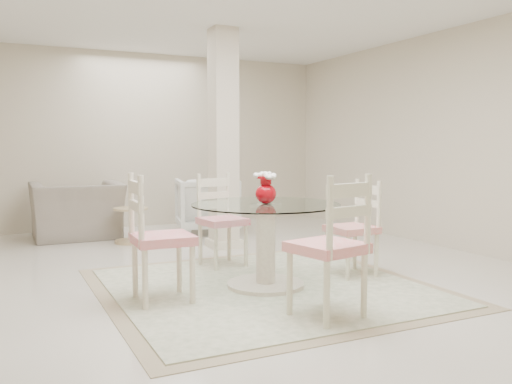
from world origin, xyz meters
name	(u,v)px	position (x,y,z in m)	size (l,w,h in m)	color
ground	(227,273)	(0.00, 0.00, 0.00)	(7.00, 7.00, 0.00)	silver
room_shell	(226,86)	(0.00, 0.00, 1.86)	(6.02, 7.02, 2.71)	beige
column	(223,139)	(0.50, 1.30, 1.35)	(0.30, 0.30, 2.70)	beige
area_rug	(266,287)	(0.09, -0.68, 0.01)	(2.85, 2.85, 0.02)	tan
dining_table	(266,245)	(0.09, -0.68, 0.39)	(1.32, 1.32, 0.76)	#F0E2C5
red_vase	(266,188)	(0.09, -0.68, 0.90)	(0.22, 0.20, 0.28)	#A3050D
dining_chair_east	(357,221)	(1.11, -0.65, 0.54)	(0.42, 0.42, 1.03)	#F0E8C5
dining_chair_north	(220,213)	(0.06, 0.34, 0.57)	(0.48, 0.48, 1.08)	beige
dining_chair_west	(153,229)	(-0.93, -0.70, 0.61)	(0.48, 0.48, 1.16)	#F3E6C8
dining_chair_south	(335,236)	(0.13, -1.70, 0.62)	(0.56, 0.56, 1.18)	#EFE9C4
recliner_taupe	(77,210)	(-1.07, 2.77, 0.38)	(1.18, 1.03, 0.77)	gray
armchair_white	(207,205)	(0.73, 2.51, 0.40)	(0.86, 0.88, 0.80)	white
side_table	(131,227)	(-0.49, 2.10, 0.21)	(0.45, 0.45, 0.46)	tan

